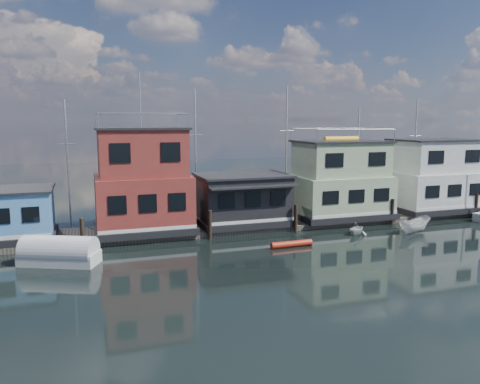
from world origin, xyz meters
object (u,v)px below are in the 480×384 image
object	(u,v)px
houseboat_dark	(243,199)
houseboat_red	(143,183)
red_kayak	(292,244)
tarp_runabout	(59,253)
dinghy_white	(357,228)
houseboat_blue	(7,215)
dinghy_teal	(67,254)
houseboat_green	(340,181)
houseboat_white	(434,177)
motorboat	(415,225)

from	to	relation	value
houseboat_dark	houseboat_red	bearing A→B (deg)	179.86
red_kayak	tarp_runabout	world-z (taller)	tarp_runabout
dinghy_white	houseboat_blue	bearing A→B (deg)	52.97
houseboat_blue	dinghy_teal	size ratio (longest dim) A/B	1.50
houseboat_red	dinghy_white	bearing A→B (deg)	-17.56
houseboat_green	red_kayak	xyz separation A→B (m)	(-7.62, -6.72, -3.32)
houseboat_green	tarp_runabout	world-z (taller)	houseboat_green
houseboat_blue	dinghy_white	size ratio (longest dim) A/B	3.45
dinghy_white	red_kayak	world-z (taller)	dinghy_white
houseboat_dark	houseboat_white	world-z (taller)	houseboat_white
houseboat_blue	red_kayak	distance (m)	20.14
houseboat_dark	houseboat_green	world-z (taller)	houseboat_green
dinghy_white	houseboat_white	bearing A→B (deg)	-92.18
houseboat_white	motorboat	world-z (taller)	houseboat_white
houseboat_red	houseboat_green	size ratio (longest dim) A/B	1.41
houseboat_dark	red_kayak	xyz separation A→B (m)	(1.38, -6.70, -2.19)
houseboat_red	houseboat_white	xyz separation A→B (m)	(27.00, 0.00, -0.57)
tarp_runabout	houseboat_white	bearing A→B (deg)	34.27
dinghy_white	red_kayak	bearing A→B (deg)	79.70
houseboat_red	motorboat	size ratio (longest dim) A/B	3.74
houseboat_green	houseboat_white	distance (m)	10.00
houseboat_blue	red_kayak	xyz separation A→B (m)	(18.88, -6.72, -1.98)
tarp_runabout	motorboat	bearing A→B (deg)	23.92
houseboat_blue	dinghy_white	distance (m)	25.73
houseboat_blue	dinghy_white	xyz separation A→B (m)	(25.19, -4.96, -1.72)
houseboat_dark	red_kayak	distance (m)	7.19
houseboat_white	dinghy_teal	distance (m)	32.99
houseboat_dark	houseboat_white	size ratio (longest dim) A/B	0.88
houseboat_red	tarp_runabout	xyz separation A→B (m)	(-5.86, -5.85, -3.39)
houseboat_red	houseboat_blue	bearing A→B (deg)	-180.00
houseboat_dark	houseboat_green	xyz separation A→B (m)	(9.00, 0.02, 1.13)
houseboat_green	dinghy_white	bearing A→B (deg)	-104.83
houseboat_blue	houseboat_red	world-z (taller)	houseboat_red
houseboat_dark	dinghy_white	world-z (taller)	houseboat_dark
tarp_runabout	houseboat_blue	bearing A→B (deg)	146.08
houseboat_blue	dinghy_white	world-z (taller)	houseboat_blue
houseboat_red	dinghy_white	world-z (taller)	houseboat_red
houseboat_red	dinghy_white	xyz separation A→B (m)	(15.69, -4.96, -3.61)
houseboat_dark	red_kayak	world-z (taller)	houseboat_dark
motorboat	tarp_runabout	bearing A→B (deg)	78.56
red_kayak	motorboat	bearing A→B (deg)	2.05
motorboat	dinghy_teal	bearing A→B (deg)	77.00
dinghy_white	tarp_runabout	world-z (taller)	tarp_runabout
houseboat_blue	houseboat_green	bearing A→B (deg)	0.00
motorboat	houseboat_white	bearing A→B (deg)	-59.56
dinghy_white	red_kayak	distance (m)	6.55
houseboat_dark	tarp_runabout	world-z (taller)	houseboat_dark
houseboat_dark	houseboat_white	bearing A→B (deg)	0.06
houseboat_red	dinghy_teal	bearing A→B (deg)	-136.53
houseboat_green	motorboat	bearing A→B (deg)	-61.14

